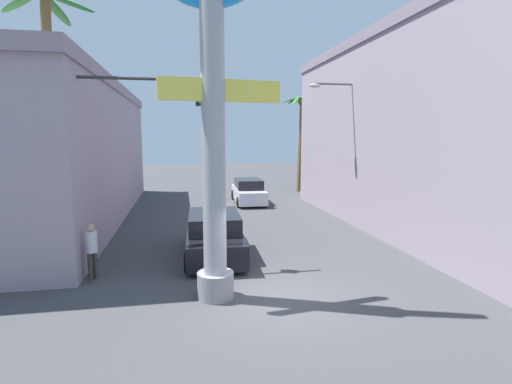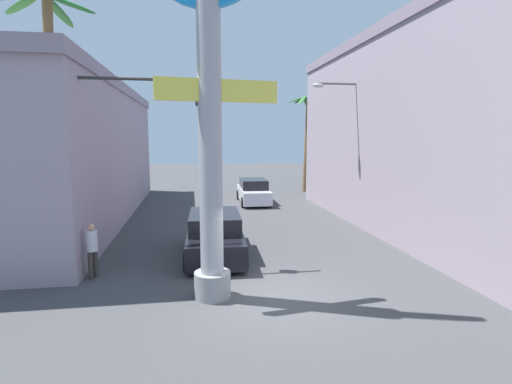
{
  "view_description": "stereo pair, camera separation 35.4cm",
  "coord_description": "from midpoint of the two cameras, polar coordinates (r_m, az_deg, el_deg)",
  "views": [
    {
      "loc": [
        -2.49,
        -9.91,
        4.3
      ],
      "look_at": [
        0.0,
        3.42,
        2.41
      ],
      "focal_mm": 28.0,
      "sensor_mm": 36.0,
      "label": 1
    },
    {
      "loc": [
        -2.14,
        -9.97,
        4.3
      ],
      "look_at": [
        0.0,
        3.42,
        2.41
      ],
      "focal_mm": 28.0,
      "sensor_mm": 36.0,
      "label": 2
    }
  ],
  "objects": [
    {
      "name": "ground_plane",
      "position": [
        20.53,
        -2.41,
        -4.18
      ],
      "size": [
        87.93,
        87.93,
        0.0
      ],
      "primitive_type": "plane",
      "color": "#424244"
    },
    {
      "name": "building_left",
      "position": [
        23.51,
        -28.23,
        5.04
      ],
      "size": [
        9.13,
        21.37,
        6.99
      ],
      "color": "#9E8C99",
      "rests_on": "ground"
    },
    {
      "name": "building_right",
      "position": [
        20.22,
        28.66,
        7.56
      ],
      "size": [
        8.84,
        21.6,
        9.01
      ],
      "color": "#9E8C99",
      "rests_on": "ground"
    },
    {
      "name": "neon_sign_pole",
      "position": [
        10.43,
        -5.63,
        15.29
      ],
      "size": [
        3.47,
        1.13,
        10.9
      ],
      "color": "#9E9EA3",
      "rests_on": "ground"
    },
    {
      "name": "street_lamp",
      "position": [
        20.23,
        14.94,
        7.54
      ],
      "size": [
        2.93,
        0.28,
        6.93
      ],
      "color": "#59595E",
      "rests_on": "ground"
    },
    {
      "name": "crossing_sign",
      "position": [
        14.26,
        26.69,
        -3.61
      ],
      "size": [
        0.47,
        0.47,
        2.53
      ],
      "color": "slate",
      "rests_on": "ground"
    },
    {
      "name": "traffic_light_mast",
      "position": [
        13.32,
        -19.83,
        7.66
      ],
      "size": [
        5.34,
        0.32,
        6.17
      ],
      "color": "#333333",
      "rests_on": "ground"
    },
    {
      "name": "car_lead",
      "position": [
        14.69,
        -5.22,
        -6.15
      ],
      "size": [
        2.22,
        5.05,
        1.56
      ],
      "color": "black",
      "rests_on": "ground"
    },
    {
      "name": "car_far",
      "position": [
        26.03,
        0.01,
        0.05
      ],
      "size": [
        2.0,
        4.81,
        1.56
      ],
      "color": "black",
      "rests_on": "ground"
    },
    {
      "name": "palm_tree_near_left",
      "position": [
        14.03,
        -26.84,
        11.97
      ],
      "size": [
        2.96,
        2.91,
        8.63
      ],
      "color": "brown",
      "rests_on": "ground"
    },
    {
      "name": "palm_tree_far_right",
      "position": [
        31.81,
        7.56,
        8.07
      ],
      "size": [
        2.76,
        2.55,
        7.46
      ],
      "color": "brown",
      "rests_on": "ground"
    },
    {
      "name": "pedestrian_by_sign",
      "position": [
        13.66,
        28.68,
        -7.26
      ],
      "size": [
        0.45,
        0.45,
        1.64
      ],
      "color": "gray",
      "rests_on": "ground"
    },
    {
      "name": "pedestrian_curb_left",
      "position": [
        13.17,
        -21.68,
        -7.21
      ],
      "size": [
        0.47,
        0.47,
        1.7
      ],
      "color": "#3F3833",
      "rests_on": "ground"
    }
  ]
}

